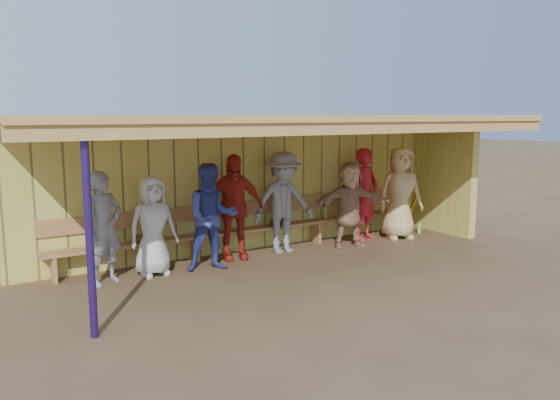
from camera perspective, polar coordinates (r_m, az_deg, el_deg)
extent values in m
plane|color=brown|center=(9.34, 1.15, -6.66)|extent=(90.00, 90.00, 0.00)
imported|color=gray|center=(8.48, -17.93, -2.81)|extent=(0.73, 0.62, 1.69)
imported|color=silver|center=(8.75, -13.15, -2.66)|extent=(0.80, 0.55, 1.57)
imported|color=#364295|center=(8.86, -7.14, -1.80)|extent=(0.97, 0.83, 1.74)
imported|color=red|center=(9.49, -4.93, -0.74)|extent=(1.16, 0.70, 1.84)
imported|color=gray|center=(9.93, 0.34, -0.26)|extent=(1.25, 0.78, 1.85)
imported|color=tan|center=(10.46, 7.28, -0.44)|extent=(1.59, 0.85, 1.64)
imported|color=red|center=(11.10, 8.96, 0.59)|extent=(0.78, 0.64, 1.85)
imported|color=#DBB97B|center=(11.32, 12.46, 0.72)|extent=(1.06, 0.87, 1.87)
cube|color=#D7CA5B|center=(10.23, -2.99, 1.56)|extent=(8.60, 0.20, 2.40)
cube|color=#D7CA5B|center=(12.20, 16.67, 2.38)|extent=(0.20, 1.62, 2.40)
cube|color=tan|center=(9.00, 1.20, 8.55)|extent=(8.80, 3.20, 0.10)
cube|color=tan|center=(7.79, 7.35, 7.48)|extent=(8.80, 0.10, 0.18)
cube|color=tan|center=(7.60, -23.65, 6.71)|extent=(0.08, 3.00, 0.16)
cube|color=tan|center=(7.80, -16.69, 7.11)|extent=(0.08, 3.00, 0.16)
cube|color=tan|center=(8.11, -10.17, 7.40)|extent=(0.08, 3.00, 0.16)
cube|color=tan|center=(8.51, -4.19, 7.57)|extent=(0.08, 3.00, 0.16)
cube|color=tan|center=(9.00, 1.20, 7.66)|extent=(0.08, 3.00, 0.16)
cube|color=tan|center=(9.55, 6.00, 7.68)|extent=(0.08, 3.00, 0.16)
cube|color=tan|center=(10.17, 10.25, 7.66)|extent=(0.08, 3.00, 0.16)
cube|color=tan|center=(10.83, 13.99, 7.60)|extent=(0.08, 3.00, 0.16)
cube|color=tan|center=(11.54, 17.29, 7.53)|extent=(0.08, 3.00, 0.16)
cylinder|color=navy|center=(6.39, -19.32, -3.36)|extent=(0.09, 0.09, 2.40)
cube|color=tan|center=(10.11, -2.15, -2.98)|extent=(7.60, 0.32, 0.05)
cube|color=tan|center=(10.18, -2.62, -0.75)|extent=(7.60, 0.04, 0.26)
cube|color=tan|center=(8.97, -22.59, -6.68)|extent=(0.06, 0.29, 0.40)
cube|color=tan|center=(9.60, -8.86, -5.10)|extent=(0.06, 0.29, 0.40)
cube|color=tan|center=(10.85, 3.78, -3.39)|extent=(0.06, 0.29, 0.40)
cube|color=tan|center=(12.33, 12.49, -2.10)|extent=(0.06, 0.29, 0.40)
cylinder|color=orange|center=(12.19, 13.35, -1.30)|extent=(0.13, 0.41, 0.80)
sphere|color=gold|center=(11.49, 9.34, -3.62)|extent=(0.08, 0.08, 0.08)
ellipsoid|color=#593319|center=(8.96, -18.74, -4.38)|extent=(0.30, 0.24, 0.14)
ellipsoid|color=#593319|center=(9.16, -14.19, -3.91)|extent=(0.30, 0.24, 0.14)
ellipsoid|color=#593319|center=(10.23, -0.32, -2.31)|extent=(0.30, 0.24, 0.14)
cylinder|color=#93C562|center=(10.98, 4.79, -1.34)|extent=(0.07, 0.07, 0.22)
cylinder|color=yellow|center=(11.31, 6.98, -1.08)|extent=(0.07, 0.07, 0.22)
cylinder|color=#9ADA6D|center=(12.04, 14.32, -2.87)|extent=(0.07, 0.07, 0.22)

